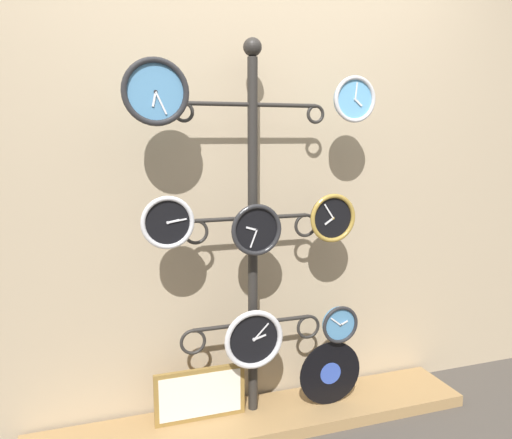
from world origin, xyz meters
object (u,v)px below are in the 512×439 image
picture_frame (200,395)px  clock_bottom_right (340,324)px  clock_top_left (155,92)px  clock_middle_center (256,230)px  clock_middle_left (168,222)px  clock_bottom_center (254,339)px  vinyl_record (330,373)px  display_stand (253,282)px  clock_top_right (354,99)px  clock_middle_right (332,218)px

picture_frame → clock_bottom_right: bearing=-6.9°
picture_frame → clock_top_left: bearing=-152.3°
clock_middle_center → clock_bottom_right: size_ratio=1.24×
clock_middle_left → clock_bottom_center: (0.39, 0.00, -0.58)m
clock_middle_left → vinyl_record: bearing=1.5°
display_stand → clock_middle_center: display_stand is taller
clock_top_left → clock_bottom_center: clock_top_left is taller
picture_frame → clock_middle_left: bearing=-148.9°
clock_bottom_center → picture_frame: clock_bottom_center is taller
clock_top_right → clock_bottom_right: 1.10m
clock_top_right → picture_frame: clock_top_right is taller
display_stand → clock_top_left: 0.99m
clock_bottom_right → clock_middle_center: bearing=179.6°
display_stand → picture_frame: bearing=-176.1°
clock_middle_center → display_stand: bearing=80.8°
display_stand → clock_middle_left: bearing=-165.8°
clock_middle_right → clock_bottom_right: (0.04, -0.02, -0.54)m
clock_top_right → clock_bottom_right: size_ratio=1.11×
clock_bottom_center → clock_middle_right: bearing=3.0°
vinyl_record → clock_top_left: bearing=-178.1°
clock_middle_left → clock_bottom_right: clock_middle_left is taller
display_stand → clock_top_left: bearing=-166.0°
clock_middle_right → clock_bottom_center: 0.69m
clock_top_left → clock_bottom_right: 1.41m
clock_top_right → display_stand: bearing=167.7°
clock_top_right → clock_bottom_center: (-0.50, 0.00, -1.12)m
display_stand → clock_top_right: (0.47, -0.10, 0.87)m
picture_frame → clock_middle_right: bearing=-5.4°
clock_top_right → clock_middle_right: 0.57m
clock_top_right → vinyl_record: 1.37m
clock_bottom_right → display_stand: bearing=166.3°
display_stand → clock_middle_center: bearing=-99.2°
clock_middle_left → clock_top_left: bearing=-168.9°
clock_bottom_right → vinyl_record: 0.27m
clock_middle_center → clock_top_right: bearing=-0.2°
clock_top_right → clock_middle_center: bearing=179.8°
clock_top_right → clock_middle_center: size_ratio=0.90×
clock_middle_center → clock_bottom_center: 0.53m
clock_top_left → clock_middle_left: size_ratio=1.20×
clock_middle_left → vinyl_record: clock_middle_left is taller
clock_top_left → clock_middle_center: (0.44, 0.01, -0.60)m
display_stand → clock_top_right: size_ratio=8.61×
clock_middle_right → picture_frame: (-0.65, 0.06, -0.84)m
clock_bottom_center → clock_bottom_right: bearing=-0.2°
clock_top_right → clock_bottom_center: clock_top_right is taller
clock_top_left → clock_middle_left: bearing=11.1°
display_stand → clock_middle_center: 0.29m
clock_top_left → vinyl_record: clock_top_left is taller
clock_top_right → clock_bottom_center: 1.22m
clock_middle_left → clock_middle_right: (0.80, 0.03, -0.03)m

